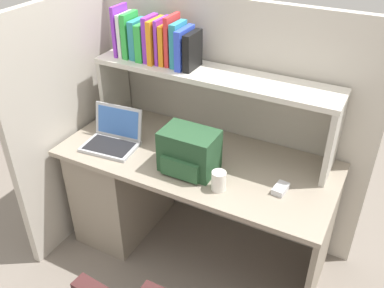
# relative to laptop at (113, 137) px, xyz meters

# --- Properties ---
(ground_plane) EXTENTS (8.00, 8.00, 0.00)m
(ground_plane) POSITION_rel_laptop_xyz_m (0.50, 0.11, -0.78)
(ground_plane) COLOR slate
(desk) EXTENTS (1.60, 0.70, 0.73)m
(desk) POSITION_rel_laptop_xyz_m (0.11, 0.11, -0.38)
(desk) COLOR gray
(desk) RESTS_ON ground_plane
(cubicle_partition_rear) EXTENTS (1.84, 0.05, 1.55)m
(cubicle_partition_rear) POSITION_rel_laptop_xyz_m (0.50, 0.49, -0.01)
(cubicle_partition_rear) COLOR #BCB5A8
(cubicle_partition_rear) RESTS_ON ground_plane
(cubicle_partition_left) EXTENTS (0.05, 1.06, 1.55)m
(cubicle_partition_left) POSITION_rel_laptop_xyz_m (-0.35, 0.06, -0.01)
(cubicle_partition_left) COLOR #BCB5A8
(cubicle_partition_left) RESTS_ON ground_plane
(overhead_hutch) EXTENTS (1.44, 0.28, 0.45)m
(overhead_hutch) POSITION_rel_laptop_xyz_m (0.50, 0.31, 0.30)
(overhead_hutch) COLOR #BCB7AC
(overhead_hutch) RESTS_ON desk
(reference_books_on_shelf) EXTENTS (0.51, 0.18, 0.30)m
(reference_books_on_shelf) POSITION_rel_laptop_xyz_m (0.14, 0.31, 0.52)
(reference_books_on_shelf) COLOR purple
(reference_books_on_shelf) RESTS_ON overhead_hutch
(laptop) EXTENTS (0.33, 0.28, 0.22)m
(laptop) POSITION_rel_laptop_xyz_m (0.00, 0.00, 0.00)
(laptop) COLOR #B7BABF
(laptop) RESTS_ON desk
(backpack) EXTENTS (0.30, 0.22, 0.24)m
(backpack) POSITION_rel_laptop_xyz_m (0.52, -0.01, 0.06)
(backpack) COLOR #264C2D
(backpack) RESTS_ON desk
(computer_mouse) EXTENTS (0.07, 0.11, 0.03)m
(computer_mouse) POSITION_rel_laptop_xyz_m (1.03, 0.04, -0.03)
(computer_mouse) COLOR silver
(computer_mouse) RESTS_ON desk
(paper_cup) EXTENTS (0.08, 0.08, 0.11)m
(paper_cup) POSITION_rel_laptop_xyz_m (0.74, -0.10, 0.00)
(paper_cup) COLOR white
(paper_cup) RESTS_ON desk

